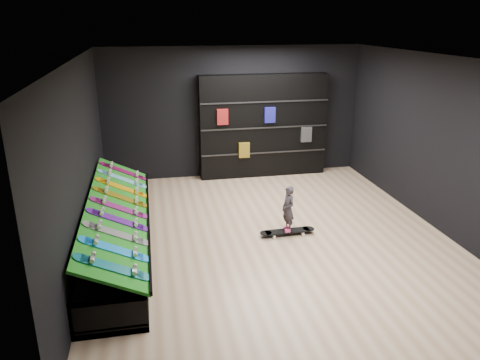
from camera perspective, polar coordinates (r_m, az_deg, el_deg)
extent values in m
cube|color=tan|center=(8.17, 3.74, -6.86)|extent=(6.00, 7.00, 0.01)
cube|color=white|center=(7.37, 4.26, 14.60)|extent=(6.00, 7.00, 0.01)
cube|color=black|center=(10.96, -0.83, 8.23)|extent=(6.00, 0.02, 3.00)
cube|color=black|center=(4.58, 15.58, -8.65)|extent=(6.00, 0.02, 3.00)
cube|color=black|center=(7.45, -18.90, 1.89)|extent=(0.02, 7.00, 3.00)
cube|color=black|center=(8.89, 23.05, 4.09)|extent=(0.02, 7.00, 3.00)
cube|color=#116710|center=(7.66, -14.56, -3.49)|extent=(0.92, 4.50, 0.46)
cube|color=black|center=(10.99, 2.83, 6.59)|extent=(2.98, 0.35, 2.38)
imported|color=black|center=(8.10, 5.86, -4.57)|extent=(0.17, 0.21, 0.48)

